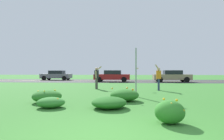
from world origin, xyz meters
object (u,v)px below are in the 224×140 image
frisbee_orange (137,68)px  car_gray_rightmost (56,75)px  person_thrower_dark_shirt (97,76)px  car_red_center_right (112,76)px  person_catcher_orange_shirt (159,77)px  car_tan_center_left (172,76)px  sign_post_near_path (136,72)px

frisbee_orange → car_gray_rightmost: bearing=128.1°
person_thrower_dark_shirt → car_red_center_right: (0.27, 10.21, -0.22)m
frisbee_orange → car_gray_rightmost: 18.87m
person_catcher_orange_shirt → car_tan_center_left: (3.25, 10.96, -0.21)m
person_catcher_orange_shirt → car_red_center_right: 11.73m
sign_post_near_path → person_thrower_dark_shirt: sign_post_near_path is taller
person_catcher_orange_shirt → car_red_center_right: size_ratio=0.40×
sign_post_near_path → car_tan_center_left: (4.91, 14.43, -0.52)m
car_red_center_right → car_gray_rightmost: (-8.93, 4.12, 0.00)m
car_red_center_right → frisbee_orange: bearing=-75.9°
person_catcher_orange_shirt → car_red_center_right: (-4.17, 10.96, -0.21)m
car_tan_center_left → frisbee_orange: bearing=-113.7°
frisbee_orange → car_red_center_right: frisbee_orange is taller
person_catcher_orange_shirt → car_tan_center_left: person_catcher_orange_shirt is taller
person_thrower_dark_shirt → person_catcher_orange_shirt: size_ratio=0.95×
person_thrower_dark_shirt → car_tan_center_left: person_thrower_dark_shirt is taller
person_thrower_dark_shirt → car_tan_center_left: (7.69, 10.21, -0.22)m
sign_post_near_path → person_catcher_orange_shirt: (1.66, 3.47, -0.31)m
car_red_center_right → car_gray_rightmost: size_ratio=1.00×
person_thrower_dark_shirt → sign_post_near_path: bearing=-56.6°
sign_post_near_path → car_red_center_right: 14.66m
person_thrower_dark_shirt → frisbee_orange: size_ratio=7.12×
person_catcher_orange_shirt → frisbee_orange: (-1.47, 0.24, 0.57)m
frisbee_orange → car_red_center_right: (-2.70, 10.72, -0.78)m
car_tan_center_left → car_red_center_right: size_ratio=1.00×
car_tan_center_left → person_thrower_dark_shirt: bearing=-127.0°
sign_post_near_path → frisbee_orange: (0.20, 3.71, 0.26)m
person_catcher_orange_shirt → car_tan_center_left: 11.44m
sign_post_near_path → car_red_center_right: bearing=99.9°
person_catcher_orange_shirt → sign_post_near_path: bearing=-115.6°
car_gray_rightmost → person_catcher_orange_shirt: bearing=-49.0°
frisbee_orange → person_thrower_dark_shirt: bearing=170.3°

